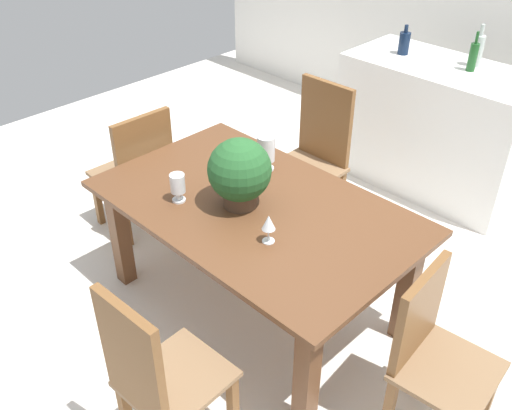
% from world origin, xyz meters
% --- Properties ---
extents(ground_plane, '(7.04, 7.04, 0.00)m').
position_xyz_m(ground_plane, '(0.00, 0.00, 0.00)').
color(ground_plane, silver).
extents(dining_table, '(1.78, 1.10, 0.75)m').
position_xyz_m(dining_table, '(0.00, -0.30, 0.63)').
color(dining_table, brown).
rests_on(dining_table, ground).
extents(chair_near_right, '(0.42, 0.46, 1.01)m').
position_xyz_m(chair_near_right, '(0.41, -1.30, 0.54)').
color(chair_near_right, brown).
rests_on(chair_near_right, ground).
extents(chair_far_left, '(0.47, 0.46, 1.03)m').
position_xyz_m(chair_far_left, '(-0.40, 0.71, 0.56)').
color(chair_far_left, brown).
rests_on(chair_far_left, ground).
extents(chair_head_end, '(0.46, 0.48, 0.93)m').
position_xyz_m(chair_head_end, '(-1.14, -0.30, 0.52)').
color(chair_head_end, brown).
rests_on(chair_head_end, ground).
extents(chair_foot_end, '(0.45, 0.48, 0.91)m').
position_xyz_m(chair_foot_end, '(1.15, -0.31, 0.50)').
color(chair_foot_end, brown).
rests_on(chair_foot_end, ground).
extents(flower_centerpiece, '(0.34, 0.34, 0.39)m').
position_xyz_m(flower_centerpiece, '(-0.06, -0.36, 0.96)').
color(flower_centerpiece, '#4C3828').
rests_on(flower_centerpiece, dining_table).
extents(crystal_vase_left, '(0.08, 0.08, 0.17)m').
position_xyz_m(crystal_vase_left, '(-0.32, -0.57, 0.85)').
color(crystal_vase_left, silver).
rests_on(crystal_vase_left, dining_table).
extents(crystal_vase_center_near, '(0.11, 0.11, 0.22)m').
position_xyz_m(crystal_vase_center_near, '(-0.22, 0.01, 0.88)').
color(crystal_vase_center_near, silver).
rests_on(crystal_vase_center_near, dining_table).
extents(wine_glass, '(0.07, 0.07, 0.16)m').
position_xyz_m(wine_glass, '(0.28, -0.49, 0.86)').
color(wine_glass, silver).
rests_on(wine_glass, dining_table).
extents(kitchen_counter, '(1.44, 0.68, 1.00)m').
position_xyz_m(kitchen_counter, '(-0.04, 1.72, 0.50)').
color(kitchen_counter, white).
rests_on(kitchen_counter, ground).
extents(wine_bottle_amber, '(0.06, 0.06, 0.28)m').
position_xyz_m(wine_bottle_amber, '(0.14, 1.74, 1.10)').
color(wine_bottle_amber, '#194C1E').
rests_on(wine_bottle_amber, kitchen_counter).
extents(wine_bottle_tall, '(0.08, 0.08, 0.30)m').
position_xyz_m(wine_bottle_tall, '(0.11, 1.86, 1.12)').
color(wine_bottle_tall, '#B2BFB7').
rests_on(wine_bottle_tall, kitchen_counter).
extents(wine_bottle_clear, '(0.08, 0.08, 0.22)m').
position_xyz_m(wine_bottle_clear, '(-0.40, 1.71, 1.09)').
color(wine_bottle_clear, '#0F1E38').
rests_on(wine_bottle_clear, kitchen_counter).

